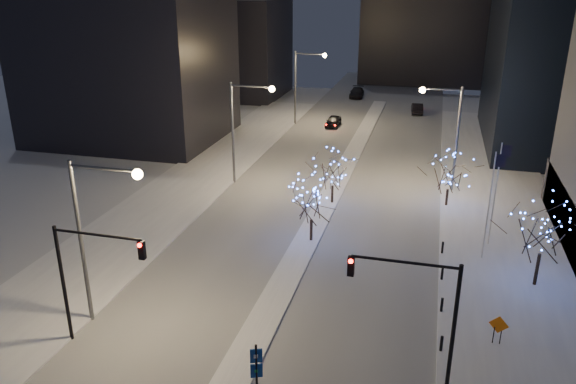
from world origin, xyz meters
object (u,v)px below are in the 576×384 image
(street_lamp_w_far, at_px, (303,78))
(holiday_tree_median_far, at_px, (333,170))
(street_lamp_east, at_px, (448,125))
(car_far, at_px, (357,93))
(holiday_tree_plaza_near, at_px, (544,231))
(holiday_tree_plaza_far, at_px, (449,173))
(traffic_signal_east, at_px, (422,303))
(car_near, at_px, (333,121))
(holiday_tree_median_near, at_px, (312,201))
(car_mid, at_px, (417,108))
(traffic_signal_west, at_px, (86,268))
(construction_sign, at_px, (498,327))
(wayfinding_sign, at_px, (256,367))
(street_lamp_w_mid, at_px, (243,119))
(street_lamp_w_near, at_px, (95,222))

(street_lamp_w_far, relative_size, holiday_tree_median_far, 1.94)
(street_lamp_east, bearing_deg, car_far, 108.53)
(street_lamp_east, distance_m, holiday_tree_plaza_near, 18.30)
(street_lamp_w_far, bearing_deg, holiday_tree_median_far, -71.46)
(street_lamp_east, relative_size, holiday_tree_plaza_far, 2.03)
(street_lamp_east, distance_m, traffic_signal_east, 29.08)
(car_far, height_order, holiday_tree_plaza_far, holiday_tree_plaza_far)
(car_near, distance_m, holiday_tree_median_near, 36.56)
(car_mid, xyz_separation_m, car_far, (-10.58, 9.93, 0.04))
(traffic_signal_west, xyz_separation_m, holiday_tree_median_near, (8.80, 15.74, -1.38))
(street_lamp_w_far, distance_m, holiday_tree_median_near, 37.57)
(street_lamp_east, bearing_deg, street_lamp_w_far, 130.85)
(traffic_signal_west, bearing_deg, construction_sign, 14.14)
(traffic_signal_west, xyz_separation_m, car_near, (3.89, 51.87, -4.02))
(traffic_signal_east, relative_size, wayfinding_sign, 2.15)
(street_lamp_w_mid, relative_size, wayfinding_sign, 3.08)
(traffic_signal_west, relative_size, car_mid, 1.51)
(street_lamp_w_near, relative_size, street_lamp_w_mid, 1.00)
(car_mid, height_order, holiday_tree_plaza_far, holiday_tree_plaza_far)
(traffic_signal_west, distance_m, holiday_tree_plaza_far, 32.06)
(street_lamp_w_far, xyz_separation_m, wayfinding_sign, (10.61, -54.13, -4.51))
(holiday_tree_plaza_near, distance_m, wayfinding_sign, 20.97)
(street_lamp_w_near, xyz_separation_m, holiday_tree_plaza_far, (19.44, 23.82, -3.38))
(wayfinding_sign, bearing_deg, holiday_tree_plaza_far, 49.50)
(street_lamp_w_near, xyz_separation_m, car_far, (4.58, 71.08, -5.70))
(street_lamp_w_far, xyz_separation_m, holiday_tree_plaza_near, (25.09, -39.10, -2.46))
(street_lamp_w_near, xyz_separation_m, construction_sign, (22.10, 3.44, -5.29))
(holiday_tree_median_far, relative_size, construction_sign, 2.93)
(street_lamp_w_mid, xyz_separation_m, holiday_tree_plaza_near, (25.09, -14.10, -2.46))
(car_near, distance_m, construction_sign, 49.69)
(street_lamp_east, distance_m, holiday_tree_plaza_far, 5.36)
(street_lamp_east, relative_size, traffic_signal_west, 1.43)
(holiday_tree_plaza_near, bearing_deg, traffic_signal_west, -152.31)
(holiday_tree_median_near, height_order, holiday_tree_plaza_far, holiday_tree_median_near)
(street_lamp_w_far, distance_m, traffic_signal_west, 52.04)
(street_lamp_w_mid, bearing_deg, holiday_tree_plaza_near, -29.33)
(street_lamp_w_mid, bearing_deg, traffic_signal_east, -55.49)
(holiday_tree_median_far, relative_size, holiday_tree_plaza_near, 0.87)
(car_mid, bearing_deg, street_lamp_east, 91.49)
(holiday_tree_plaza_near, bearing_deg, car_far, 108.82)
(street_lamp_w_far, bearing_deg, traffic_signal_west, -89.45)
(street_lamp_w_near, height_order, construction_sign, street_lamp_w_near)
(car_far, bearing_deg, street_lamp_east, -74.68)
(wayfinding_sign, bearing_deg, holiday_tree_median_far, 69.61)
(street_lamp_east, relative_size, car_mid, 2.15)
(street_lamp_w_far, bearing_deg, car_far, 77.74)
(street_lamp_w_near, xyz_separation_m, holiday_tree_median_near, (9.30, 13.74, -3.12))
(car_far, relative_size, holiday_tree_plaza_far, 1.12)
(street_lamp_east, bearing_deg, street_lamp_w_mid, -171.04)
(holiday_tree_plaza_near, relative_size, holiday_tree_plaza_far, 1.20)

